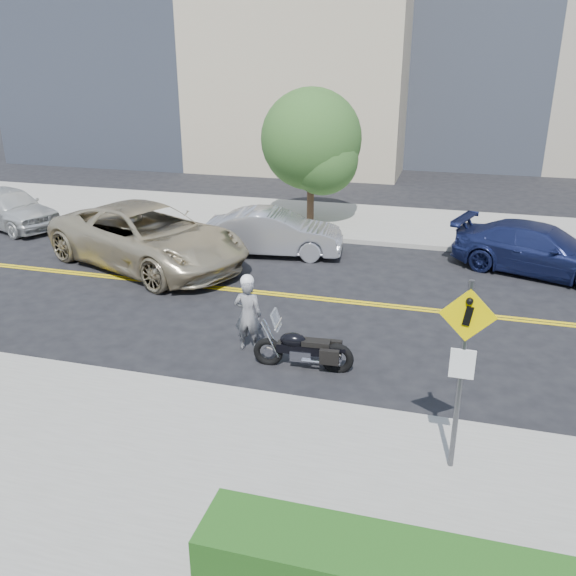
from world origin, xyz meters
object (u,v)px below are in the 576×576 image
Objects in this scene: suv at (148,237)px; parked_car_white at (9,208)px; pedestrian_sign at (463,359)px; motorcycle at (303,341)px; parked_car_silver at (274,233)px; motorcyclist at (248,313)px; parked_car_blue at (540,250)px.

suv is 1.50× the size of parked_car_white.
pedestrian_sign is 1.52× the size of motorcycle.
motorcycle is at bearing -166.17° from parked_car_silver.
pedestrian_sign is 0.70× the size of parked_car_silver.
motorcyclist is (-4.31, 3.12, -1.11)m from pedestrian_sign.
parked_car_blue is at bearing -94.89° from parked_car_silver.
pedestrian_sign is 0.46× the size of suv.
pedestrian_sign is 18.69m from parked_car_white.
parked_car_blue is (7.84, 0.37, -0.00)m from parked_car_silver.
motorcycle is 8.92m from parked_car_blue.
parked_car_white reaches higher than parked_car_silver.
motorcycle is 14.74m from parked_car_white.
motorcyclist is 0.87× the size of motorcycle.
parked_car_silver is at bearing -82.71° from motorcyclist.
pedestrian_sign is 0.62× the size of parked_car_blue.
pedestrian_sign reaches higher than parked_car_silver.
parked_car_silver reaches higher than motorcycle.
motorcyclist is 0.26× the size of suv.
parked_car_blue is (11.10, 2.42, -0.20)m from suv.
motorcyclist reaches higher than parked_car_white.
parked_car_silver is (-5.69, 9.56, -1.26)m from pedestrian_sign.
parked_car_blue is at bearing -69.63° from parked_car_white.
motorcycle is 0.46× the size of parked_car_silver.
suv is (-5.97, 4.87, 0.30)m from motorcycle.
motorcyclist is 1.44m from motorcycle.
motorcyclist reaches higher than parked_car_blue.
motorcycle is (1.34, -0.49, -0.25)m from motorcyclist.
suv is at bearing -89.35° from parked_car_white.
pedestrian_sign reaches higher than motorcyclist.
parked_car_white is 1.01× the size of parked_car_silver.
parked_car_white is 0.89× the size of parked_car_blue.
parked_car_blue is at bearing 51.34° from motorcycle.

